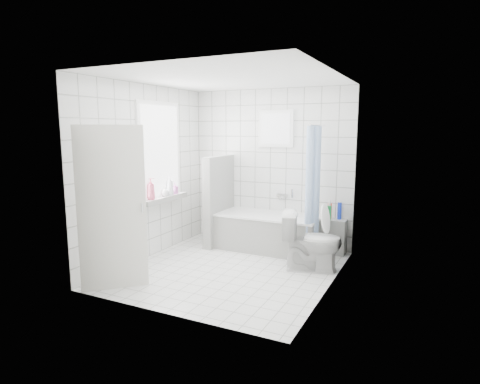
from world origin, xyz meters
The scene contains 19 objects.
ground centered at (0.00, 0.00, 0.00)m, with size 3.00×3.00×0.00m, color white.
ceiling centered at (0.00, 0.00, 2.60)m, with size 3.00×3.00×0.00m, color white.
wall_back centered at (0.00, 1.50, 1.30)m, with size 2.80×0.02×2.60m, color white.
wall_front centered at (0.00, -1.50, 1.30)m, with size 2.80×0.02×2.60m, color white.
wall_left centered at (-1.40, 0.00, 1.30)m, with size 0.02×3.00×2.60m, color white.
wall_right centered at (1.40, 0.00, 1.30)m, with size 0.02×3.00×2.60m, color white.
window_left centered at (-1.35, 0.30, 1.60)m, with size 0.01×0.90×1.40m, color white.
window_back centered at (0.10, 1.46, 1.95)m, with size 0.50×0.01×0.50m, color white.
window_sill centered at (-1.31, 0.30, 0.86)m, with size 0.18×1.02×0.08m, color white.
door centered at (-0.97, -1.20, 1.00)m, with size 0.04×0.80×2.00m, color silver.
bathtub centered at (0.13, 1.12, 0.29)m, with size 1.65×0.77×0.58m.
partition_wall centered at (-0.76, 1.07, 0.75)m, with size 0.15×0.85×1.50m, color white.
tiled_ledge centered at (1.12, 1.38, 0.28)m, with size 0.40×0.24×0.55m, color white.
toilet centered at (1.03, 0.49, 0.41)m, with size 0.46×0.81×0.83m, color white.
curtain_rod centered at (0.90, 1.10, 2.00)m, with size 0.02×0.02×0.80m, color silver.
shower_curtain centered at (0.90, 0.97, 1.10)m, with size 0.14×0.48×1.78m, color #4375C4, non-canonical shape.
tub_faucet centered at (0.23, 1.46, 0.85)m, with size 0.18×0.06×0.06m, color silver.
sill_bottles centered at (-1.30, 0.25, 1.04)m, with size 0.18×0.74×0.33m.
ledge_bottles centered at (1.11, 1.38, 0.67)m, with size 0.21×0.18×0.27m.
Camera 1 is at (2.48, -4.77, 1.96)m, focal length 30.00 mm.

